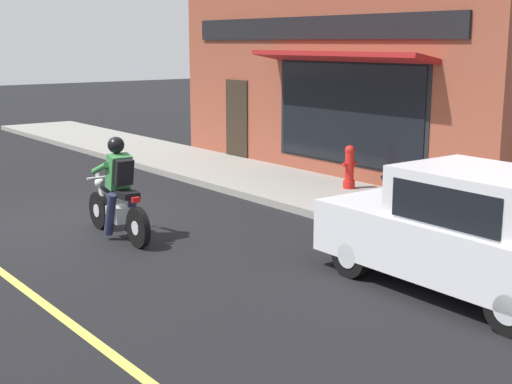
# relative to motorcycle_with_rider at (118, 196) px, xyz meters

# --- Properties ---
(ground_plane) EXTENTS (80.00, 80.00, 0.00)m
(ground_plane) POSITION_rel_motorcycle_with_rider_xyz_m (-0.27, 1.40, -0.68)
(ground_plane) COLOR black
(sidewalk_curb) EXTENTS (2.60, 22.00, 0.14)m
(sidewalk_curb) POSITION_rel_motorcycle_with_rider_xyz_m (4.56, 4.40, -0.61)
(sidewalk_curb) COLOR gray
(sidewalk_curb) RESTS_ON ground
(storefront_building) EXTENTS (1.25, 9.93, 4.20)m
(storefront_building) POSITION_rel_motorcycle_with_rider_xyz_m (6.09, 2.02, 1.43)
(storefront_building) COLOR brown
(storefront_building) RESTS_ON ground
(motorcycle_with_rider) EXTENTS (0.56, 2.02, 1.62)m
(motorcycle_with_rider) POSITION_rel_motorcycle_with_rider_xyz_m (0.00, 0.00, 0.00)
(motorcycle_with_rider) COLOR black
(motorcycle_with_rider) RESTS_ON ground
(car_hatchback) EXTENTS (1.70, 3.81, 1.57)m
(car_hatchback) POSITION_rel_motorcycle_with_rider_xyz_m (2.24, -4.90, 0.09)
(car_hatchback) COLOR black
(car_hatchback) RESTS_ON ground
(fire_hydrant) EXTENTS (0.36, 0.24, 0.88)m
(fire_hydrant) POSITION_rel_motorcycle_with_rider_xyz_m (5.18, 0.06, -0.11)
(fire_hydrant) COLOR red
(fire_hydrant) RESTS_ON sidewalk_curb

